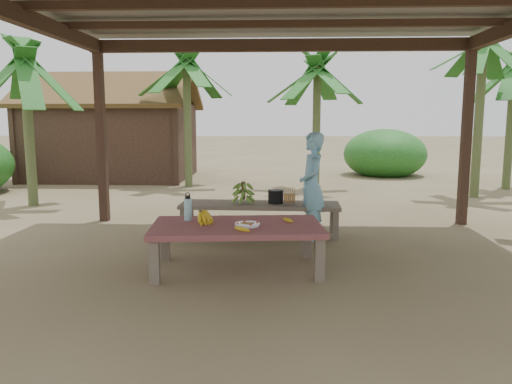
{
  "coord_description": "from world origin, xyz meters",
  "views": [
    {
      "loc": [
        -0.03,
        -5.4,
        1.62
      ],
      "look_at": [
        -0.28,
        0.14,
        0.8
      ],
      "focal_mm": 35.0,
      "sensor_mm": 36.0,
      "label": 1
    }
  ],
  "objects_px": {
    "bench": "(260,207)",
    "water_flask": "(188,208)",
    "plate": "(247,225)",
    "woman": "(312,186)",
    "work_table": "(237,230)",
    "cooking_pot": "(276,197)",
    "ripe_banana_bunch": "(200,216)"
  },
  "relations": [
    {
      "from": "ripe_banana_bunch",
      "to": "cooking_pot",
      "type": "distance_m",
      "value": 1.8
    },
    {
      "from": "plate",
      "to": "woman",
      "type": "bearing_deg",
      "value": 63.13
    },
    {
      "from": "water_flask",
      "to": "woman",
      "type": "distance_m",
      "value": 1.91
    },
    {
      "from": "work_table",
      "to": "plate",
      "type": "xyz_separation_m",
      "value": [
        0.12,
        -0.09,
        0.08
      ]
    },
    {
      "from": "bench",
      "to": "woman",
      "type": "distance_m",
      "value": 0.8
    },
    {
      "from": "bench",
      "to": "water_flask",
      "type": "height_order",
      "value": "water_flask"
    },
    {
      "from": "bench",
      "to": "ripe_banana_bunch",
      "type": "bearing_deg",
      "value": -108.41
    },
    {
      "from": "ripe_banana_bunch",
      "to": "plate",
      "type": "bearing_deg",
      "value": -13.35
    },
    {
      "from": "plate",
      "to": "woman",
      "type": "xyz_separation_m",
      "value": [
        0.77,
        1.52,
        0.2
      ]
    },
    {
      "from": "ripe_banana_bunch",
      "to": "plate",
      "type": "relative_size",
      "value": 0.98
    },
    {
      "from": "plate",
      "to": "work_table",
      "type": "bearing_deg",
      "value": 142.89
    },
    {
      "from": "plate",
      "to": "cooking_pot",
      "type": "bearing_deg",
      "value": 80.56
    },
    {
      "from": "ripe_banana_bunch",
      "to": "woman",
      "type": "height_order",
      "value": "woman"
    },
    {
      "from": "work_table",
      "to": "cooking_pot",
      "type": "xyz_separation_m",
      "value": [
        0.41,
        1.64,
        0.1
      ]
    },
    {
      "from": "bench",
      "to": "water_flask",
      "type": "relative_size",
      "value": 7.03
    },
    {
      "from": "bench",
      "to": "cooking_pot",
      "type": "distance_m",
      "value": 0.26
    },
    {
      "from": "ripe_banana_bunch",
      "to": "woman",
      "type": "bearing_deg",
      "value": 47.41
    },
    {
      "from": "plate",
      "to": "ripe_banana_bunch",
      "type": "bearing_deg",
      "value": 166.65
    },
    {
      "from": "woman",
      "to": "water_flask",
      "type": "bearing_deg",
      "value": -56.97
    },
    {
      "from": "work_table",
      "to": "bench",
      "type": "xyz_separation_m",
      "value": [
        0.18,
        1.63,
        -0.04
      ]
    },
    {
      "from": "woman",
      "to": "cooking_pot",
      "type": "bearing_deg",
      "value": -121.01
    },
    {
      "from": "work_table",
      "to": "ripe_banana_bunch",
      "type": "distance_m",
      "value": 0.42
    },
    {
      "from": "work_table",
      "to": "ripe_banana_bunch",
      "type": "bearing_deg",
      "value": 169.68
    },
    {
      "from": "water_flask",
      "to": "cooking_pot",
      "type": "xyz_separation_m",
      "value": [
        0.97,
        1.45,
        -0.09
      ]
    },
    {
      "from": "ripe_banana_bunch",
      "to": "woman",
      "type": "xyz_separation_m",
      "value": [
        1.29,
        1.4,
        0.14
      ]
    },
    {
      "from": "bench",
      "to": "cooking_pot",
      "type": "xyz_separation_m",
      "value": [
        0.22,
        0.02,
        0.14
      ]
    },
    {
      "from": "bench",
      "to": "plate",
      "type": "height_order",
      "value": "plate"
    },
    {
      "from": "work_table",
      "to": "bench",
      "type": "distance_m",
      "value": 1.64
    },
    {
      "from": "work_table",
      "to": "water_flask",
      "type": "bearing_deg",
      "value": 155.33
    },
    {
      "from": "ripe_banana_bunch",
      "to": "water_flask",
      "type": "xyz_separation_m",
      "value": [
        -0.16,
        0.16,
        0.05
      ]
    },
    {
      "from": "bench",
      "to": "cooking_pot",
      "type": "height_order",
      "value": "cooking_pot"
    },
    {
      "from": "cooking_pot",
      "to": "water_flask",
      "type": "bearing_deg",
      "value": -123.69
    }
  ]
}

